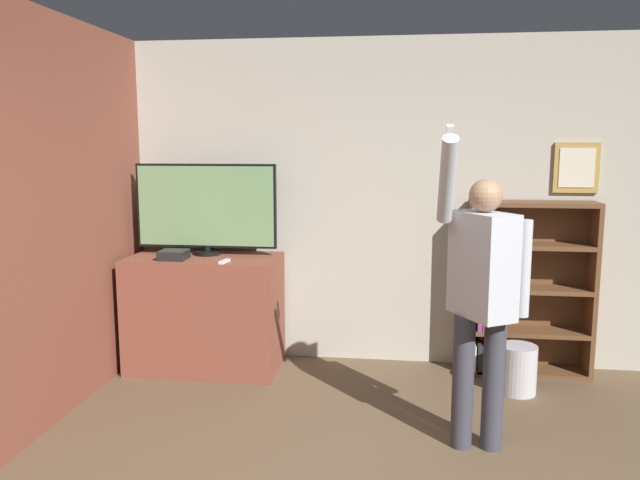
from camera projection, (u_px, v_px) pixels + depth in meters
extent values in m
cube|color=#B2AD9E|center=(374.00, 203.00, 5.22)|extent=(6.06, 0.06, 2.70)
cube|color=#AD8942|center=(576.00, 168.00, 4.92)|extent=(0.35, 0.02, 0.40)
cube|color=beige|center=(577.00, 168.00, 4.91)|extent=(0.27, 0.01, 0.31)
cube|color=brown|center=(46.00, 221.00, 4.04)|extent=(0.06, 4.48, 2.70)
cube|color=brown|center=(205.00, 313.00, 5.13)|extent=(1.21, 0.64, 0.94)
cylinder|color=black|center=(208.00, 253.00, 5.16)|extent=(0.22, 0.22, 0.03)
cylinder|color=black|center=(207.00, 248.00, 5.15)|extent=(0.06, 0.06, 0.05)
cube|color=black|center=(206.00, 206.00, 5.10)|extent=(1.17, 0.04, 0.69)
cube|color=#6B9360|center=(205.00, 206.00, 5.07)|extent=(1.13, 0.01, 0.65)
cube|color=black|center=(174.00, 255.00, 4.94)|extent=(0.21, 0.20, 0.07)
cube|color=white|center=(224.00, 261.00, 4.80)|extent=(0.06, 0.14, 0.02)
cube|color=brown|center=(469.00, 287.00, 5.03)|extent=(0.04, 0.28, 1.40)
cube|color=brown|center=(591.00, 291.00, 4.91)|extent=(0.04, 0.28, 1.40)
cube|color=brown|center=(526.00, 285.00, 5.10)|extent=(0.98, 0.01, 1.40)
cube|color=brown|center=(525.00, 370.00, 5.07)|extent=(0.91, 0.28, 0.04)
cube|color=brown|center=(527.00, 331.00, 5.02)|extent=(0.91, 0.28, 0.04)
cube|color=brown|center=(530.00, 289.00, 4.97)|extent=(0.91, 0.28, 0.04)
cube|color=brown|center=(532.00, 246.00, 4.92)|extent=(0.91, 0.28, 0.04)
cube|color=brown|center=(534.00, 204.00, 4.87)|extent=(0.91, 0.28, 0.04)
cube|color=beige|center=(472.00, 355.00, 5.10)|extent=(0.04, 0.26, 0.23)
cube|color=#232328|center=(478.00, 355.00, 5.09)|extent=(0.04, 0.24, 0.24)
cube|color=#7A3889|center=(485.00, 355.00, 5.06)|extent=(0.02, 0.20, 0.26)
cube|color=orange|center=(473.00, 312.00, 5.03)|extent=(0.03, 0.22, 0.26)
cube|color=#7A3889|center=(479.00, 312.00, 5.03)|extent=(0.03, 0.25, 0.27)
cube|color=red|center=(483.00, 314.00, 5.04)|extent=(0.03, 0.26, 0.22)
cube|color=gold|center=(475.00, 270.00, 4.98)|extent=(0.04, 0.23, 0.26)
cube|color=#7A3889|center=(480.00, 270.00, 4.98)|extent=(0.02, 0.24, 0.26)
cube|color=#232328|center=(486.00, 272.00, 4.98)|extent=(0.04, 0.25, 0.22)
cube|color=#232328|center=(492.00, 275.00, 4.97)|extent=(0.04, 0.25, 0.18)
cube|color=orange|center=(499.00, 271.00, 4.95)|extent=(0.04, 0.22, 0.25)
cube|color=#7A3889|center=(504.00, 273.00, 4.97)|extent=(0.02, 0.26, 0.22)
cube|color=#5B8E99|center=(476.00, 228.00, 4.94)|extent=(0.04, 0.26, 0.23)
cube|color=beige|center=(483.00, 230.00, 4.92)|extent=(0.03, 0.22, 0.21)
cube|color=orange|center=(489.00, 230.00, 4.92)|extent=(0.04, 0.25, 0.21)
cube|color=#7A3889|center=(494.00, 227.00, 4.92)|extent=(0.03, 0.25, 0.26)
cylinder|color=#383842|center=(463.00, 382.00, 3.78)|extent=(0.13, 0.13, 0.83)
cylinder|color=#383842|center=(493.00, 383.00, 3.76)|extent=(0.13, 0.13, 0.83)
cube|color=#B7BCC6|center=(483.00, 265.00, 3.66)|extent=(0.40, 0.46, 0.62)
sphere|color=#9E7556|center=(486.00, 196.00, 3.60)|extent=(0.19, 0.19, 0.19)
cylinder|color=#B7BCC6|center=(523.00, 268.00, 3.63)|extent=(0.09, 0.09, 0.57)
cylinder|color=#B7BCC6|center=(447.00, 181.00, 3.50)|extent=(0.09, 0.40, 0.52)
cube|color=white|center=(449.00, 137.00, 3.41)|extent=(0.04, 0.09, 0.14)
cylinder|color=#B7B7BC|center=(517.00, 369.00, 4.65)|extent=(0.28, 0.28, 0.36)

